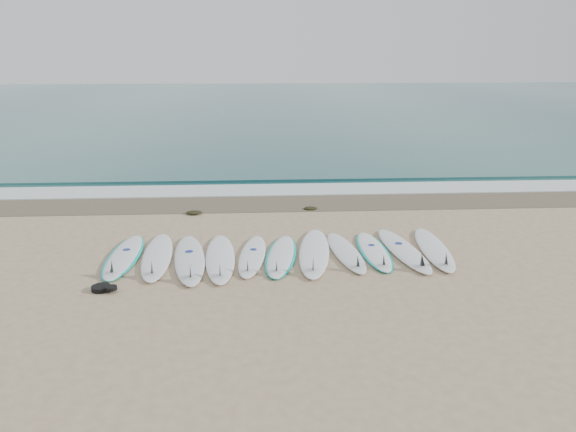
{
  "coord_description": "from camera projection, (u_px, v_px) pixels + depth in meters",
  "views": [
    {
      "loc": [
        -0.52,
        -10.44,
        3.95
      ],
      "look_at": [
        0.19,
        1.52,
        0.4
      ],
      "focal_mm": 35.0,
      "sensor_mm": 36.0,
      "label": 1
    }
  ],
  "objects": [
    {
      "name": "surfboard_2",
      "position": [
        190.0,
        259.0,
        10.85
      ],
      "size": [
        0.94,
        2.86,
        0.36
      ],
      "rotation": [
        0.0,
        0.0,
        0.13
      ],
      "color": "silver",
      "rests_on": "ground"
    },
    {
      "name": "surfboard_6",
      "position": [
        314.0,
        252.0,
        11.21
      ],
      "size": [
        0.96,
        2.96,
        0.37
      ],
      "rotation": [
        0.0,
        0.0,
        -0.13
      ],
      "color": "white",
      "rests_on": "ground"
    },
    {
      "name": "seaweed_near",
      "position": [
        194.0,
        213.0,
        14.05
      ],
      "size": [
        0.41,
        0.32,
        0.08
      ],
      "primitive_type": "ellipsoid",
      "color": "black",
      "rests_on": "ground"
    },
    {
      "name": "leash_coil",
      "position": [
        103.0,
        288.0,
        9.57
      ],
      "size": [
        0.46,
        0.36,
        0.11
      ],
      "color": "black",
      "rests_on": "ground"
    },
    {
      "name": "surfboard_8",
      "position": [
        374.0,
        251.0,
        11.34
      ],
      "size": [
        0.59,
        2.39,
        0.3
      ],
      "rotation": [
        0.0,
        0.0,
        0.01
      ],
      "color": "white",
      "rests_on": "ground"
    },
    {
      "name": "surfboard_0",
      "position": [
        123.0,
        256.0,
        11.04
      ],
      "size": [
        0.63,
        2.58,
        0.33
      ],
      "rotation": [
        0.0,
        0.0,
        -0.0
      ],
      "color": "white",
      "rests_on": "ground"
    },
    {
      "name": "foam_band",
      "position": [
        273.0,
        190.0,
        16.4
      ],
      "size": [
        120.0,
        1.4,
        0.04
      ],
      "primitive_type": "cube",
      "color": "silver",
      "rests_on": "ground"
    },
    {
      "name": "surfboard_4",
      "position": [
        252.0,
        256.0,
        11.05
      ],
      "size": [
        0.72,
        2.44,
        0.31
      ],
      "rotation": [
        0.0,
        0.0,
        -0.09
      ],
      "color": "white",
      "rests_on": "ground"
    },
    {
      "name": "surfboard_10",
      "position": [
        434.0,
        249.0,
        11.41
      ],
      "size": [
        0.76,
        2.72,
        0.34
      ],
      "rotation": [
        0.0,
        0.0,
        -0.08
      ],
      "color": "white",
      "rests_on": "ground"
    },
    {
      "name": "surfboard_3",
      "position": [
        220.0,
        258.0,
        10.91
      ],
      "size": [
        0.73,
        2.78,
        0.35
      ],
      "rotation": [
        0.0,
        0.0,
        0.06
      ],
      "color": "white",
      "rests_on": "ground"
    },
    {
      "name": "ocean",
      "position": [
        261.0,
        104.0,
        42.24
      ],
      "size": [
        120.0,
        55.0,
        0.03
      ],
      "primitive_type": "cube",
      "color": "#255D5E",
      "rests_on": "ground"
    },
    {
      "name": "wave_crest",
      "position": [
        272.0,
        178.0,
        17.83
      ],
      "size": [
        120.0,
        1.0,
        0.1
      ],
      "primitive_type": "cube",
      "color": "#255D5E",
      "rests_on": "ground"
    },
    {
      "name": "surfboard_7",
      "position": [
        346.0,
        252.0,
        11.25
      ],
      "size": [
        0.74,
        2.49,
        0.31
      ],
      "rotation": [
        0.0,
        0.0,
        0.1
      ],
      "color": "white",
      "rests_on": "ground"
    },
    {
      "name": "surfboard_1",
      "position": [
        157.0,
        257.0,
        11.0
      ],
      "size": [
        0.77,
        2.77,
        0.35
      ],
      "rotation": [
        0.0,
        0.0,
        0.07
      ],
      "color": "white",
      "rests_on": "ground"
    },
    {
      "name": "surfboard_9",
      "position": [
        404.0,
        250.0,
        11.34
      ],
      "size": [
        0.83,
        2.76,
        0.35
      ],
      "rotation": [
        0.0,
        0.0,
        0.1
      ],
      "color": "white",
      "rests_on": "ground"
    },
    {
      "name": "ground",
      "position": [
        283.0,
        257.0,
        11.14
      ],
      "size": [
        120.0,
        120.0,
        0.0
      ],
      "primitive_type": "plane",
      "color": "tan"
    },
    {
      "name": "wet_sand_band",
      "position": [
        275.0,
        203.0,
        15.06
      ],
      "size": [
        120.0,
        1.8,
        0.01
      ],
      "primitive_type": "cube",
      "color": "brown",
      "rests_on": "ground"
    },
    {
      "name": "seaweed_far",
      "position": [
        311.0,
        208.0,
        14.45
      ],
      "size": [
        0.35,
        0.27,
        0.07
      ],
      "primitive_type": "ellipsoid",
      "color": "black",
      "rests_on": "ground"
    },
    {
      "name": "surfboard_5",
      "position": [
        281.0,
        256.0,
        11.08
      ],
      "size": [
        0.92,
        2.5,
        0.31
      ],
      "rotation": [
        0.0,
        0.0,
        -0.14
      ],
      "color": "white",
      "rests_on": "ground"
    }
  ]
}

